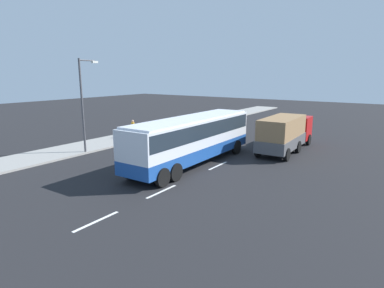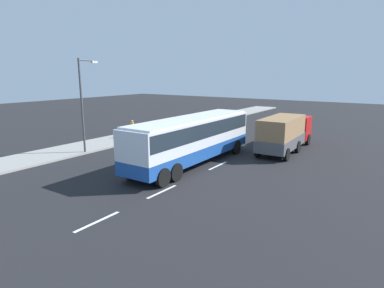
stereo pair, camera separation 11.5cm
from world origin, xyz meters
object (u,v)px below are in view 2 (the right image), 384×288
(coach_bus, at_px, (192,135))
(pedestrian_near_curb, at_px, (132,127))
(cargo_truck, at_px, (285,132))
(street_lamp, at_px, (83,99))

(coach_bus, relative_size, pedestrian_near_curb, 7.00)
(cargo_truck, bearing_deg, street_lamp, 125.65)
(cargo_truck, xyz_separation_m, street_lamp, (-9.78, 12.83, 2.72))
(cargo_truck, bearing_deg, pedestrian_near_curb, 102.63)
(street_lamp, bearing_deg, pedestrian_near_curb, 9.49)
(coach_bus, bearing_deg, street_lamp, 103.20)
(coach_bus, height_order, street_lamp, street_lamp)
(coach_bus, height_order, pedestrian_near_curb, coach_bus)
(pedestrian_near_curb, distance_m, street_lamp, 7.07)
(coach_bus, relative_size, cargo_truck, 1.46)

